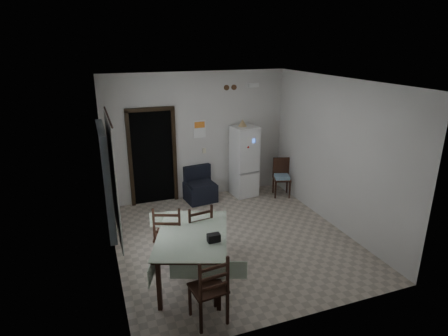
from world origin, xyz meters
TOP-DOWN VIEW (x-y plane):
  - ground at (0.00, 0.00)m, footprint 4.50×4.50m
  - ceiling at (0.00, 0.00)m, footprint 4.20×4.50m
  - wall_back at (0.00, 2.25)m, footprint 4.20×0.02m
  - wall_front at (0.00, -2.25)m, footprint 4.20×0.02m
  - wall_left at (-2.10, 0.00)m, footprint 0.02×4.50m
  - wall_right at (2.10, 0.00)m, footprint 0.02×4.50m
  - doorway at (-1.05, 2.45)m, footprint 1.06×0.52m
  - window_recess at (-2.15, -0.20)m, footprint 0.10×1.20m
  - curtain at (-2.04, -0.20)m, footprint 0.02×1.45m
  - curtain_rod at (-2.03, -0.20)m, footprint 0.02×1.60m
  - calendar at (0.05, 2.24)m, footprint 0.28×0.02m
  - calendar_image at (0.05, 2.23)m, footprint 0.24×0.01m
  - light_switch at (0.15, 2.24)m, footprint 0.08×0.02m
  - vent_left at (0.70, 2.23)m, footprint 0.12×0.03m
  - vent_right at (0.88, 2.23)m, footprint 0.12×0.03m
  - emergency_light at (1.35, 2.21)m, footprint 0.25×0.07m
  - fridge at (1.04, 1.93)m, footprint 0.59×0.59m
  - tan_cone at (0.99, 1.97)m, footprint 0.21×0.21m
  - navy_seat at (-0.06, 1.93)m, footprint 0.72×0.70m
  - corner_chair at (1.85, 1.55)m, footprint 0.49×0.49m
  - dining_table at (-1.04, -0.95)m, footprint 1.49×1.81m
  - black_bag at (-0.81, -1.28)m, footprint 0.18×0.11m
  - dining_chair_far_left at (-1.26, -0.37)m, footprint 0.60×0.60m
  - dining_chair_far_right at (-0.82, -0.39)m, footprint 0.50×0.50m
  - dining_chair_near_head at (-1.09, -1.86)m, footprint 0.48×0.48m

SIDE VIEW (x-z plane):
  - ground at x=0.00m, z-range 0.00..0.00m
  - navy_seat at x=-0.06m, z-range 0.00..0.79m
  - dining_table at x=-1.04m, z-range 0.00..0.81m
  - corner_chair at x=1.85m, z-range 0.00..0.90m
  - dining_chair_near_head at x=-1.09m, z-range 0.00..1.01m
  - dining_chair_far_right at x=-0.82m, z-range 0.00..1.04m
  - dining_chair_far_left at x=-1.26m, z-range 0.00..1.09m
  - fridge at x=1.04m, z-range 0.00..1.67m
  - black_bag at x=-0.81m, z-range 0.81..0.93m
  - doorway at x=-1.05m, z-range -0.05..2.17m
  - light_switch at x=0.15m, z-range 1.04..1.16m
  - wall_back at x=0.00m, z-range 0.00..2.90m
  - wall_front at x=0.00m, z-range 0.00..2.90m
  - wall_left at x=-2.10m, z-range 0.00..2.90m
  - wall_right at x=2.10m, z-range 0.00..2.90m
  - window_recess at x=-2.15m, z-range 0.75..2.35m
  - curtain at x=-2.04m, z-range 0.62..2.48m
  - calendar at x=0.05m, z-range 1.42..1.82m
  - calendar_image at x=0.05m, z-range 1.65..1.79m
  - tan_cone at x=0.99m, z-range 1.67..1.83m
  - curtain_rod at x=-2.03m, z-range 2.49..2.51m
  - vent_left at x=0.70m, z-range 2.46..2.58m
  - vent_right at x=0.88m, z-range 2.46..2.58m
  - emergency_light at x=1.35m, z-range 2.50..2.59m
  - ceiling at x=0.00m, z-range 2.89..2.91m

